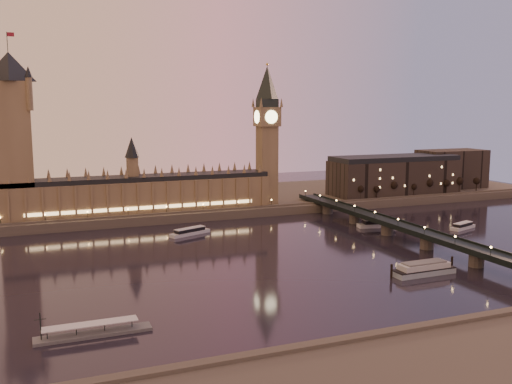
{
  "coord_description": "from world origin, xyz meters",
  "views": [
    {
      "loc": [
        -110.21,
        -271.11,
        78.28
      ],
      "look_at": [
        11.08,
        35.0,
        28.97
      ],
      "focal_mm": 40.0,
      "sensor_mm": 36.0,
      "label": 1
    }
  ],
  "objects_px": {
    "cruise_boat_b": "(379,223)",
    "pontoon_pier": "(93,332)",
    "cruise_boat_a": "(190,232)",
    "moored_barge": "(424,269)"
  },
  "relations": [
    {
      "from": "cruise_boat_b",
      "to": "moored_barge",
      "type": "bearing_deg",
      "value": -102.18
    },
    {
      "from": "cruise_boat_b",
      "to": "pontoon_pier",
      "type": "relative_size",
      "value": 0.74
    },
    {
      "from": "moored_barge",
      "to": "pontoon_pier",
      "type": "relative_size",
      "value": 0.92
    },
    {
      "from": "cruise_boat_b",
      "to": "moored_barge",
      "type": "distance_m",
      "value": 107.45
    },
    {
      "from": "cruise_boat_a",
      "to": "moored_barge",
      "type": "distance_m",
      "value": 146.66
    },
    {
      "from": "cruise_boat_a",
      "to": "pontoon_pier",
      "type": "bearing_deg",
      "value": -139.75
    },
    {
      "from": "cruise_boat_b",
      "to": "moored_barge",
      "type": "xyz_separation_m",
      "value": [
        -41.39,
        -99.16,
        0.48
      ]
    },
    {
      "from": "cruise_boat_b",
      "to": "pontoon_pier",
      "type": "bearing_deg",
      "value": -138.51
    },
    {
      "from": "moored_barge",
      "to": "cruise_boat_a",
      "type": "bearing_deg",
      "value": 122.11
    },
    {
      "from": "cruise_boat_a",
      "to": "pontoon_pier",
      "type": "height_order",
      "value": "pontoon_pier"
    }
  ]
}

